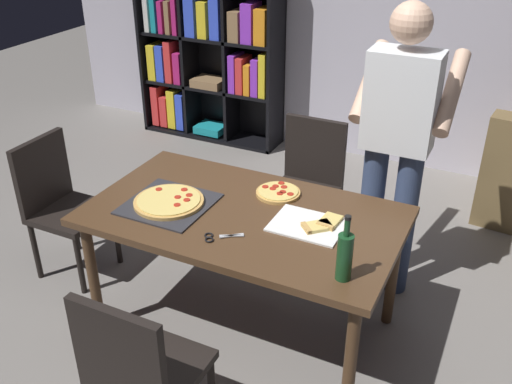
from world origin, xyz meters
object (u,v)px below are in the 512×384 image
Objects in this scene: wine_bottle at (345,256)px; second_pizza_plain at (278,192)px; chair_left_end at (59,199)px; kitchen_scissors at (217,237)px; bookshelf at (208,33)px; pepperoni_pizza_on_tray at (169,202)px; chair_far_side at (308,178)px; chair_near_camera at (139,369)px; person_serving_pizza at (397,139)px; dining_table at (244,225)px.

wine_bottle is 1.29× the size of second_pizza_plain.
second_pizza_plain is (1.38, 0.26, 0.25)m from chair_left_end.
kitchen_scissors is at bearing -11.67° from chair_left_end.
pepperoni_pizza_on_tray is (1.18, -2.47, -0.24)m from bookshelf.
chair_far_side is at bearing 36.22° from chair_left_end.
pepperoni_pizza_on_tray is 1.77× the size of second_pizza_plain.
person_serving_pizza reaches higher than chair_near_camera.
person_serving_pizza is 7.15× the size of second_pizza_plain.
chair_near_camera is 0.98m from wine_bottle.
chair_near_camera is 4.76× the size of kitchen_scissors.
person_serving_pizza reaches higher than kitchen_scissors.
person_serving_pizza reaches higher than pepperoni_pizza_on_tray.
chair_left_end is 3.68× the size of second_pizza_plain.
bookshelf is 6.17× the size of wine_bottle.
chair_far_side is 0.74m from second_pizza_plain.
wine_bottle is (1.94, -0.31, 0.36)m from chair_left_end.
kitchen_scissors reaches higher than dining_table.
kitchen_scissors is (1.29, -0.27, 0.24)m from chair_left_end.
chair_near_camera is at bearing -64.61° from bookshelf.
dining_table is 1.31m from chair_left_end.
second_pizza_plain is (0.48, 0.36, -0.00)m from pepperoni_pizza_on_tray.
bookshelf is at bearing 128.20° from second_pizza_plain.
chair_far_side is at bearing -41.94° from bookshelf.
person_serving_pizza is (0.60, 0.73, 0.32)m from dining_table.
wine_bottle is 1.67× the size of kitchen_scissors.
dining_table is at bearing -129.23° from person_serving_pizza.
chair_far_side is 2.07× the size of pepperoni_pizza_on_tray.
chair_left_end is at bearing 143.78° from chair_near_camera.
chair_left_end reaches higher than second_pizza_plain.
kitchen_scissors is (-0.01, -1.22, 0.24)m from chair_far_side.
dining_table is at bearing 154.48° from wine_bottle.
wine_bottle is (0.05, -1.04, -0.13)m from person_serving_pizza.
person_serving_pizza is 5.54× the size of wine_bottle.
wine_bottle is at bearing -3.49° from kitchen_scissors.
second_pizza_plain is (-0.56, 0.57, -0.11)m from wine_bottle.
pepperoni_pizza_on_tray is 2.29× the size of kitchen_scissors.
chair_far_side is 2.85× the size of wine_bottle.
bookshelf is 1.11× the size of person_serving_pizza.
dining_table is at bearing 90.00° from chair_near_camera.
wine_bottle is at bearing -11.39° from pepperoni_pizza_on_tray.
bookshelf is at bearing 96.65° from chair_left_end.
chair_left_end is 0.95m from pepperoni_pizza_on_tray.
chair_far_side is 0.51× the size of person_serving_pizza.
chair_far_side is (0.00, 1.91, 0.00)m from chair_near_camera.
bookshelf is (-1.58, 3.32, 0.50)m from chair_near_camera.
bookshelf is at bearing 123.64° from dining_table.
chair_near_camera reaches higher than kitchen_scissors.
bookshelf reaches higher than kitchen_scissors.
pepperoni_pizza_on_tray is at bearing -140.12° from person_serving_pizza.
chair_left_end is at bearing -169.27° from second_pizza_plain.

